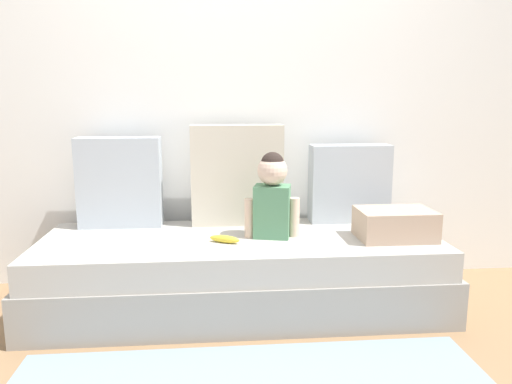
# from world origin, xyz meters

# --- Properties ---
(ground_plane) EXTENTS (12.00, 12.00, 0.00)m
(ground_plane) POSITION_xyz_m (0.00, 0.00, 0.00)
(ground_plane) COLOR #93704C
(back_wall) EXTENTS (5.43, 0.10, 2.29)m
(back_wall) POSITION_xyz_m (0.00, 0.54, 1.14)
(back_wall) COLOR white
(back_wall) RESTS_ON ground
(couch) EXTENTS (2.23, 0.81, 0.41)m
(couch) POSITION_xyz_m (0.00, 0.00, 0.20)
(couch) COLOR #9C978F
(couch) RESTS_ON ground
(throw_pillow_left) EXTENTS (0.48, 0.16, 0.53)m
(throw_pillow_left) POSITION_xyz_m (-0.69, 0.31, 0.67)
(throw_pillow_left) COLOR #B2BCC6
(throw_pillow_left) RESTS_ON couch
(throw_pillow_center) EXTENTS (0.55, 0.16, 0.60)m
(throw_pillow_center) POSITION_xyz_m (0.00, 0.31, 0.71)
(throw_pillow_center) COLOR beige
(throw_pillow_center) RESTS_ON couch
(throw_pillow_right) EXTENTS (0.48, 0.16, 0.47)m
(throw_pillow_right) POSITION_xyz_m (0.69, 0.31, 0.65)
(throw_pillow_right) COLOR #B2BCC6
(throw_pillow_right) RESTS_ON couch
(toddler) EXTENTS (0.30, 0.18, 0.47)m
(toddler) POSITION_xyz_m (0.17, -0.01, 0.65)
(toddler) COLOR #568E66
(toddler) RESTS_ON couch
(banana) EXTENTS (0.17, 0.11, 0.04)m
(banana) POSITION_xyz_m (-0.09, -0.10, 0.43)
(banana) COLOR yellow
(banana) RESTS_ON couch
(folded_blanket) EXTENTS (0.40, 0.28, 0.16)m
(folded_blanket) POSITION_xyz_m (0.83, -0.10, 0.49)
(folded_blanket) COLOR tan
(folded_blanket) RESTS_ON couch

